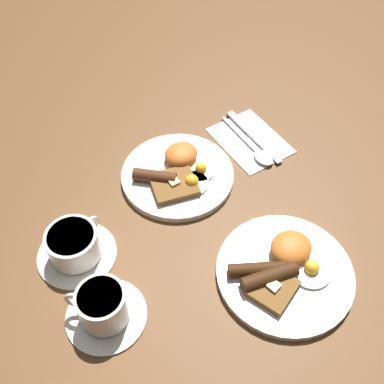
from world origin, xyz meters
TOP-DOWN VIEW (x-y plane):
  - ground_plane at (0.00, 0.00)m, footprint 3.00×3.00m
  - breakfast_plate_near at (-0.00, 0.00)m, footprint 0.25×0.25m
  - breakfast_plate_far at (-0.03, 0.31)m, footprint 0.25×0.25m
  - teacup_near at (0.27, 0.06)m, footprint 0.15×0.15m
  - teacup_far at (0.28, 0.20)m, footprint 0.14×0.14m
  - napkin at (-0.20, -0.00)m, footprint 0.14×0.18m
  - knife at (-0.22, -0.01)m, footprint 0.02×0.20m
  - spoon at (-0.19, 0.05)m, footprint 0.04×0.19m

SIDE VIEW (x-z plane):
  - ground_plane at x=0.00m, z-range 0.00..0.00m
  - napkin at x=-0.20m, z-range 0.00..0.01m
  - knife at x=-0.22m, z-range 0.00..0.01m
  - spoon at x=-0.19m, z-range 0.00..0.01m
  - breakfast_plate_near at x=0.00m, z-range -0.01..0.04m
  - breakfast_plate_far at x=-0.03m, z-range -0.01..0.04m
  - teacup_near at x=0.27m, z-range 0.00..0.06m
  - teacup_far at x=0.28m, z-range 0.00..0.07m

